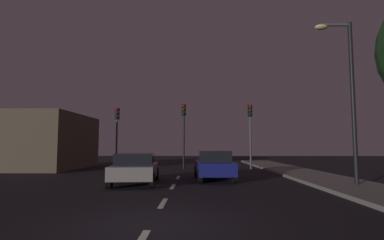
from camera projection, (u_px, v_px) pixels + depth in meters
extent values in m
plane|color=black|center=(174.00, 185.00, 13.63)|extent=(80.00, 80.00, 0.00)
cube|color=gray|center=(340.00, 183.00, 13.53)|extent=(3.00, 40.00, 0.15)
cube|color=silver|center=(163.00, 203.00, 9.25)|extent=(0.16, 1.60, 0.01)
cube|color=silver|center=(173.00, 186.00, 13.04)|extent=(0.16, 1.60, 0.01)
cube|color=silver|center=(178.00, 177.00, 16.82)|extent=(0.16, 1.60, 0.01)
cylinder|color=#4C4C51|center=(117.00, 138.00, 23.11)|extent=(0.14, 0.14, 4.70)
cube|color=black|center=(117.00, 114.00, 23.28)|extent=(0.32, 0.24, 0.90)
sphere|color=red|center=(117.00, 110.00, 23.14)|extent=(0.20, 0.20, 0.20)
sphere|color=#3F2D0C|center=(117.00, 113.00, 23.12)|extent=(0.20, 0.20, 0.20)
sphere|color=#0C3319|center=(117.00, 117.00, 23.09)|extent=(0.20, 0.20, 0.20)
cylinder|color=black|center=(184.00, 136.00, 23.05)|extent=(0.14, 0.14, 5.00)
cube|color=black|center=(184.00, 110.00, 23.23)|extent=(0.32, 0.24, 0.90)
sphere|color=red|center=(184.00, 106.00, 23.09)|extent=(0.20, 0.20, 0.20)
sphere|color=#3F2D0C|center=(184.00, 110.00, 23.07)|extent=(0.20, 0.20, 0.20)
sphere|color=#0C3319|center=(184.00, 113.00, 23.04)|extent=(0.20, 0.20, 0.20)
cylinder|color=#4C4C51|center=(250.00, 137.00, 22.97)|extent=(0.14, 0.14, 4.91)
cube|color=black|center=(250.00, 111.00, 23.14)|extent=(0.32, 0.24, 0.90)
sphere|color=red|center=(250.00, 107.00, 23.01)|extent=(0.20, 0.20, 0.20)
sphere|color=#3F2D0C|center=(250.00, 110.00, 22.98)|extent=(0.20, 0.20, 0.20)
sphere|color=#0C3319|center=(250.00, 114.00, 22.96)|extent=(0.20, 0.20, 0.20)
cube|color=navy|center=(214.00, 167.00, 15.66)|extent=(1.98, 4.06, 0.63)
cube|color=black|center=(214.00, 156.00, 15.51)|extent=(1.66, 1.87, 0.55)
cylinder|color=black|center=(197.00, 171.00, 17.03)|extent=(0.25, 0.65, 0.64)
cylinder|color=black|center=(226.00, 171.00, 17.09)|extent=(0.25, 0.65, 0.64)
cylinder|color=black|center=(200.00, 176.00, 14.17)|extent=(0.25, 0.65, 0.64)
cylinder|color=black|center=(235.00, 176.00, 14.23)|extent=(0.25, 0.65, 0.64)
cube|color=gray|center=(136.00, 171.00, 14.03)|extent=(2.19, 4.27, 0.58)
cube|color=black|center=(135.00, 159.00, 13.87)|extent=(1.79, 1.98, 0.52)
cylinder|color=black|center=(122.00, 174.00, 15.46)|extent=(0.27, 0.65, 0.64)
cylinder|color=black|center=(156.00, 174.00, 15.57)|extent=(0.27, 0.65, 0.64)
cylinder|color=black|center=(109.00, 181.00, 12.44)|extent=(0.27, 0.65, 0.64)
cylinder|color=black|center=(152.00, 180.00, 12.54)|extent=(0.27, 0.65, 0.64)
cylinder|color=black|center=(353.00, 103.00, 12.96)|extent=(0.18, 0.18, 7.19)
cube|color=#4C4C51|center=(335.00, 25.00, 13.27)|extent=(1.25, 0.10, 0.10)
ellipsoid|color=#F2D88C|center=(321.00, 27.00, 13.27)|extent=(0.56, 0.36, 0.24)
cube|color=brown|center=(55.00, 141.00, 23.65)|extent=(4.17, 8.23, 4.22)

